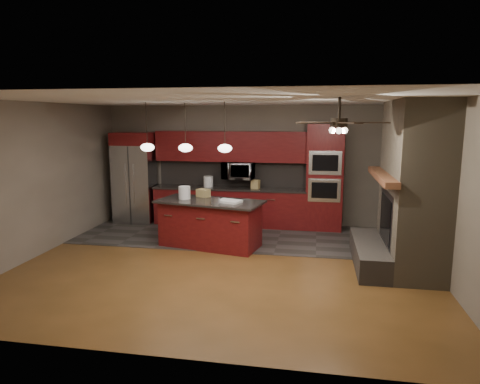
% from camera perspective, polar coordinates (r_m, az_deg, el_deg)
% --- Properties ---
extents(ground, '(7.00, 7.00, 0.00)m').
position_cam_1_polar(ground, '(7.57, -1.94, -9.53)').
color(ground, brown).
rests_on(ground, ground).
extents(ceiling, '(7.00, 6.00, 0.02)m').
position_cam_1_polar(ceiling, '(7.14, -2.07, 12.16)').
color(ceiling, white).
rests_on(ceiling, back_wall).
extents(back_wall, '(7.00, 0.02, 2.80)m').
position_cam_1_polar(back_wall, '(10.15, 1.55, 3.59)').
color(back_wall, '#74695C').
rests_on(back_wall, ground).
extents(right_wall, '(0.02, 6.00, 2.80)m').
position_cam_1_polar(right_wall, '(7.34, 25.78, 0.15)').
color(right_wall, '#74695C').
rests_on(right_wall, ground).
extents(left_wall, '(0.02, 6.00, 2.80)m').
position_cam_1_polar(left_wall, '(8.66, -25.30, 1.53)').
color(left_wall, '#74695C').
rests_on(left_wall, ground).
extents(slate_tile_patch, '(7.00, 2.40, 0.01)m').
position_cam_1_polar(slate_tile_patch, '(9.25, 0.39, -5.84)').
color(slate_tile_patch, '#393634').
rests_on(slate_tile_patch, ground).
extents(fireplace_column, '(1.30, 2.10, 2.80)m').
position_cam_1_polar(fireplace_column, '(7.63, 21.59, -0.00)').
color(fireplace_column, '#716550').
rests_on(fireplace_column, ground).
extents(back_cabinetry, '(3.59, 0.64, 2.20)m').
position_cam_1_polar(back_cabinetry, '(10.05, -1.36, 0.62)').
color(back_cabinetry, maroon).
rests_on(back_cabinetry, ground).
extents(oven_tower, '(0.80, 0.63, 2.38)m').
position_cam_1_polar(oven_tower, '(9.76, 11.19, 1.92)').
color(oven_tower, maroon).
rests_on(oven_tower, ground).
extents(microwave, '(0.73, 0.41, 0.50)m').
position_cam_1_polar(microwave, '(9.96, -0.23, 2.90)').
color(microwave, silver).
rests_on(microwave, back_cabinetry).
extents(refrigerator, '(0.94, 0.75, 2.17)m').
position_cam_1_polar(refrigerator, '(10.60, -13.76, 1.87)').
color(refrigerator, silver).
rests_on(refrigerator, ground).
extents(kitchen_island, '(2.20, 1.33, 0.92)m').
position_cam_1_polar(kitchen_island, '(8.44, -4.00, -4.18)').
color(kitchen_island, maroon).
rests_on(kitchen_island, ground).
extents(white_bucket, '(0.31, 0.31, 0.25)m').
position_cam_1_polar(white_bucket, '(8.56, -7.41, -0.08)').
color(white_bucket, silver).
rests_on(white_bucket, kitchen_island).
extents(paint_can, '(0.22, 0.22, 0.11)m').
position_cam_1_polar(paint_can, '(8.04, -3.26, -1.18)').
color(paint_can, '#AAABAF').
rests_on(paint_can, kitchen_island).
extents(paint_tray, '(0.52, 0.44, 0.04)m').
position_cam_1_polar(paint_tray, '(8.15, -1.46, -1.24)').
color(paint_tray, white).
rests_on(paint_tray, kitchen_island).
extents(cardboard_box, '(0.30, 0.27, 0.16)m').
position_cam_1_polar(cardboard_box, '(8.74, -4.92, -0.13)').
color(cardboard_box, '#99834F').
rests_on(cardboard_box, kitchen_island).
extents(counter_bucket, '(0.28, 0.28, 0.25)m').
position_cam_1_polar(counter_bucket, '(10.10, -4.24, 1.40)').
color(counter_bucket, white).
rests_on(counter_bucket, back_cabinetry).
extents(counter_box, '(0.21, 0.18, 0.20)m').
position_cam_1_polar(counter_box, '(9.84, 2.08, 1.04)').
color(counter_box, tan).
rests_on(counter_box, back_cabinetry).
extents(pendant_left, '(0.26, 0.26, 0.92)m').
position_cam_1_polar(pendant_left, '(8.32, -12.24, 5.87)').
color(pendant_left, black).
rests_on(pendant_left, ceiling).
extents(pendant_center, '(0.26, 0.26, 0.92)m').
position_cam_1_polar(pendant_center, '(8.06, -7.28, 5.89)').
color(pendant_center, black).
rests_on(pendant_center, ceiling).
extents(pendant_right, '(0.26, 0.26, 0.92)m').
position_cam_1_polar(pendant_right, '(7.87, -2.03, 5.87)').
color(pendant_right, black).
rests_on(pendant_right, ceiling).
extents(ceiling_fan, '(1.27, 1.33, 0.41)m').
position_cam_1_polar(ceiling_fan, '(6.18, 13.06, 9.08)').
color(ceiling_fan, black).
rests_on(ceiling_fan, ceiling).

